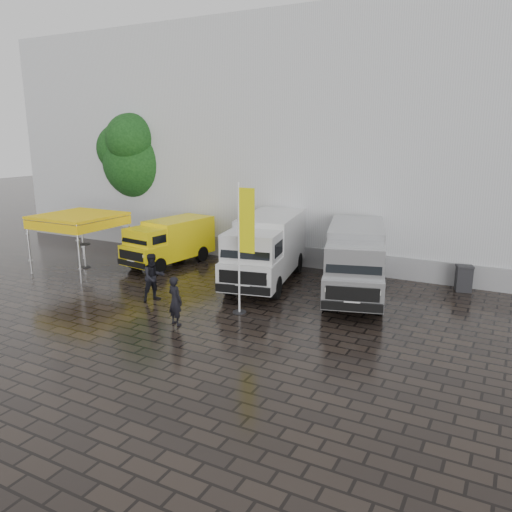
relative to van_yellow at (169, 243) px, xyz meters
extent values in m
plane|color=black|center=(6.87, -5.14, -1.11)|extent=(120.00, 120.00, 0.00)
cube|color=silver|center=(8.87, 10.86, 4.89)|extent=(44.00, 16.00, 12.00)
cube|color=gray|center=(8.87, 2.81, -0.61)|extent=(44.00, 0.15, 1.00)
cylinder|color=silver|center=(-4.71, -1.16, 0.16)|extent=(0.10, 0.10, 2.55)
cylinder|color=silver|center=(-1.49, -1.16, 0.16)|extent=(0.10, 0.10, 2.55)
cylinder|color=silver|center=(-4.71, -4.37, 0.16)|extent=(0.10, 0.10, 2.55)
cylinder|color=silver|center=(-1.49, -4.37, 0.16)|extent=(0.10, 0.10, 2.55)
cube|color=yellow|center=(-3.10, -2.76, 1.53)|extent=(3.41, 3.41, 0.12)
cube|color=yellow|center=(-3.10, -4.45, 1.23)|extent=(3.36, 0.04, 0.40)
cylinder|color=black|center=(6.50, -4.38, -1.09)|extent=(0.50, 0.50, 0.04)
cylinder|color=white|center=(6.50, -4.38, 1.27)|extent=(0.07, 0.07, 4.76)
cube|color=yellow|center=(6.83, -4.38, 2.31)|extent=(0.60, 0.03, 2.29)
cylinder|color=black|center=(-4.81, 3.82, 0.86)|extent=(0.55, 0.55, 3.95)
sphere|color=#103310|center=(-4.81, 3.82, 3.63)|extent=(4.35, 4.35, 4.35)
sphere|color=#103310|center=(-5.41, 4.72, 5.40)|extent=(2.56, 2.56, 2.56)
cylinder|color=black|center=(-3.34, -2.36, -0.53)|extent=(0.60, 0.60, 1.17)
cube|color=black|center=(13.45, 2.25, -0.57)|extent=(0.80, 0.80, 1.09)
imported|color=black|center=(5.16, -6.41, -0.26)|extent=(0.71, 0.57, 1.71)
imported|color=black|center=(2.84, -4.71, -0.18)|extent=(1.05, 1.13, 1.88)
camera|label=1|loc=(15.10, -19.35, 5.25)|focal=35.00mm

